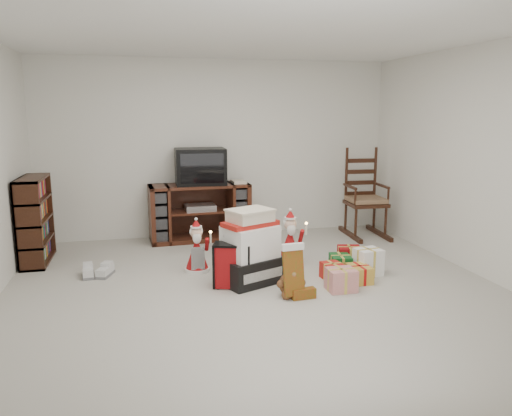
{
  "coord_description": "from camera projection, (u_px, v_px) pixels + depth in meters",
  "views": [
    {
      "loc": [
        -1.09,
        -4.6,
        1.79
      ],
      "look_at": [
        0.12,
        0.6,
        0.74
      ],
      "focal_mm": 35.0,
      "sensor_mm": 36.0,
      "label": 1
    }
  ],
  "objects": [
    {
      "name": "room",
      "position": [
        258.0,
        168.0,
        4.74
      ],
      "size": [
        5.01,
        5.01,
        2.51
      ],
      "color": "beige",
      "rests_on": "ground"
    },
    {
      "name": "mrs_claus_figurine",
      "position": [
        197.0,
        251.0,
        5.61
      ],
      "size": [
        0.29,
        0.28,
        0.6
      ],
      "color": "#A11113",
      "rests_on": "floor"
    },
    {
      "name": "santa_figurine",
      "position": [
        290.0,
        244.0,
        5.85
      ],
      "size": [
        0.32,
        0.31,
        0.66
      ],
      "color": "#A11113",
      "rests_on": "floor"
    },
    {
      "name": "teddy_bear",
      "position": [
        290.0,
        281.0,
        4.89
      ],
      "size": [
        0.23,
        0.2,
        0.34
      ],
      "color": "brown",
      "rests_on": "floor"
    },
    {
      "name": "crt_television",
      "position": [
        200.0,
        166.0,
        6.84
      ],
      "size": [
        0.68,
        0.5,
        0.5
      ],
      "rotation": [
        0.0,
        0.0,
        -0.02
      ],
      "color": "black",
      "rests_on": "tv_stand"
    },
    {
      "name": "gift_cluster",
      "position": [
        349.0,
        265.0,
        5.44
      ],
      "size": [
        0.74,
        1.03,
        0.25
      ],
      "color": "#B01B14",
      "rests_on": "floor"
    },
    {
      "name": "rocking_chair",
      "position": [
        364.0,
        205.0,
        7.22
      ],
      "size": [
        0.57,
        0.89,
        1.31
      ],
      "rotation": [
        0.0,
        0.0,
        -0.05
      ],
      "color": "#361B0E",
      "rests_on": "floor"
    },
    {
      "name": "stocking",
      "position": [
        294.0,
        271.0,
        4.78
      ],
      "size": [
        0.27,
        0.13,
        0.55
      ],
      "primitive_type": null,
      "rotation": [
        0.0,
        0.0,
        0.1
      ],
      "color": "#0D7817",
      "rests_on": "floor"
    },
    {
      "name": "red_suitcase",
      "position": [
        232.0,
        265.0,
        5.09
      ],
      "size": [
        0.4,
        0.29,
        0.54
      ],
      "rotation": [
        0.0,
        0.0,
        -0.3
      ],
      "color": "maroon",
      "rests_on": "floor"
    },
    {
      "name": "gift_pile",
      "position": [
        250.0,
        251.0,
        5.22
      ],
      "size": [
        0.74,
        0.66,
        0.77
      ],
      "rotation": [
        0.0,
        0.0,
        0.42
      ],
      "color": "black",
      "rests_on": "floor"
    },
    {
      "name": "tv_stand",
      "position": [
        200.0,
        212.0,
        6.96
      ],
      "size": [
        1.4,
        0.56,
        0.79
      ],
      "rotation": [
        0.0,
        0.0,
        0.05
      ],
      "color": "#4A2015",
      "rests_on": "floor"
    },
    {
      "name": "bookshelf",
      "position": [
        35.0,
        222.0,
        5.92
      ],
      "size": [
        0.28,
        0.84,
        1.02
      ],
      "color": "#361B0E",
      "rests_on": "floor"
    },
    {
      "name": "sneaker_pair",
      "position": [
        97.0,
        272.0,
        5.47
      ],
      "size": [
        0.35,
        0.3,
        0.1
      ],
      "rotation": [
        0.0,
        0.0,
        -0.08
      ],
      "color": "silver",
      "rests_on": "floor"
    }
  ]
}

